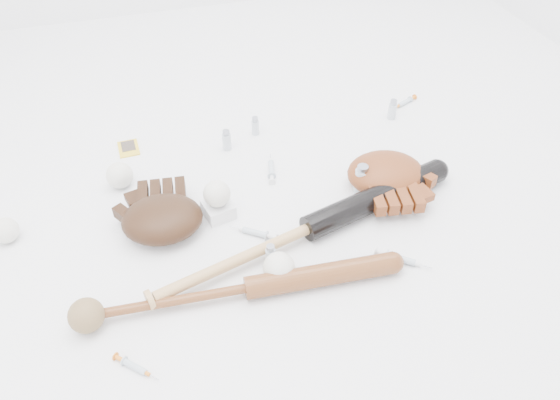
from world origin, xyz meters
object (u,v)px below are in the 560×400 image
object	(u,v)px
bat_dark	(310,228)
bat_wood	(249,288)
pedestal	(218,209)
glove_dark	(162,219)

from	to	relation	value
bat_dark	bat_wood	size ratio (longest dim) A/B	1.24
bat_dark	pedestal	bearing A→B (deg)	129.45
bat_wood	glove_dark	distance (m)	0.33
bat_dark	glove_dark	bearing A→B (deg)	144.92
glove_dark	bat_dark	bearing A→B (deg)	-13.38
bat_dark	pedestal	size ratio (longest dim) A/B	12.48
bat_wood	glove_dark	xyz separation A→B (m)	(-0.17, 0.28, 0.02)
pedestal	bat_dark	bearing A→B (deg)	-35.90
bat_dark	bat_wood	xyz separation A→B (m)	(-0.21, -0.14, -0.01)
bat_dark	bat_wood	distance (m)	0.25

